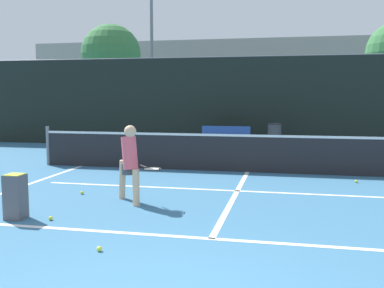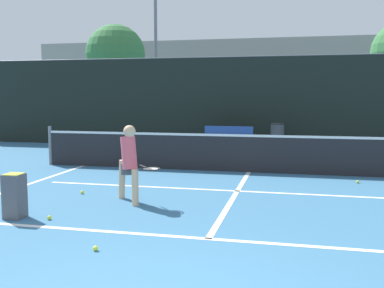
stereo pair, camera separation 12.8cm
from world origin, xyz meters
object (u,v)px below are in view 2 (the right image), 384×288
at_px(courtside_bench, 228,138).
at_px(trash_bin, 277,138).
at_px(ball_hopper, 15,195).
at_px(parked_car, 173,124).
at_px(player_practicing, 129,160).

bearing_deg(courtside_bench, trash_bin, 4.43).
distance_m(ball_hopper, parked_car, 14.42).
xyz_separation_m(ball_hopper, courtside_bench, (2.04, 9.05, 0.10)).
relative_size(player_practicing, parked_car, 0.34).
bearing_deg(courtside_bench, ball_hopper, -101.11).
distance_m(courtside_bench, trash_bin, 1.65).
bearing_deg(courtside_bench, player_practicing, -93.23).
height_order(player_practicing, parked_car, player_practicing).
height_order(ball_hopper, trash_bin, trash_bin).
bearing_deg(ball_hopper, courtside_bench, 77.31).
xyz_separation_m(trash_bin, parked_car, (-5.04, 5.22, 0.07)).
distance_m(player_practicing, courtside_bench, 7.71).
bearing_deg(trash_bin, player_practicing, -106.50).
bearing_deg(player_practicing, courtside_bench, 132.05).
bearing_deg(player_practicing, trash_bin, 120.36).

